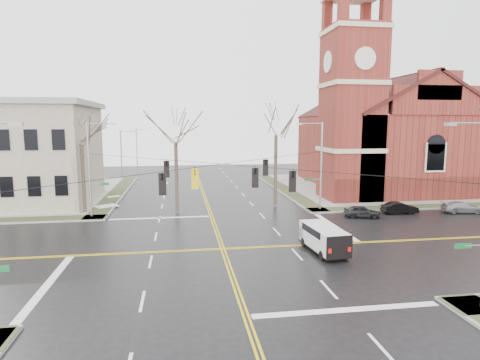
{
  "coord_description": "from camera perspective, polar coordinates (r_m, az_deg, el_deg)",
  "views": [
    {
      "loc": [
        -2.93,
        -28.02,
        9.03
      ],
      "look_at": [
        2.18,
        6.0,
        4.18
      ],
      "focal_mm": 30.0,
      "sensor_mm": 36.0,
      "label": 1
    }
  ],
  "objects": [
    {
      "name": "tree_nw_far",
      "position": [
        42.89,
        -21.65,
        5.29
      ],
      "size": [
        4.0,
        4.0,
        10.21
      ],
      "color": "#393024",
      "rests_on": "ground"
    },
    {
      "name": "parked_car_c",
      "position": [
        46.82,
        28.96,
        -3.41
      ],
      "size": [
        4.06,
        2.11,
        1.12
      ],
      "primitive_type": "imported",
      "rotation": [
        0.0,
        0.0,
        1.43
      ],
      "color": "#959597",
      "rests_on": "ground"
    },
    {
      "name": "streetlight_north_a",
      "position": [
        56.73,
        -16.36,
        3.09
      ],
      "size": [
        2.3,
        0.2,
        8.0
      ],
      "color": "gray",
      "rests_on": "ground"
    },
    {
      "name": "sidewalks",
      "position": [
        29.56,
        -2.48,
        -9.61
      ],
      "size": [
        80.0,
        80.0,
        0.17
      ],
      "color": "gray",
      "rests_on": "ground"
    },
    {
      "name": "road_markings",
      "position": [
        29.58,
        -2.48,
        -9.74
      ],
      "size": [
        100.0,
        100.0,
        0.01
      ],
      "color": "gold",
      "rests_on": "ground"
    },
    {
      "name": "parked_car_b",
      "position": [
        43.64,
        21.78,
        -3.71
      ],
      "size": [
        3.64,
        1.4,
        1.18
      ],
      "primitive_type": "imported",
      "rotation": [
        0.0,
        0.0,
        1.53
      ],
      "color": "black",
      "rests_on": "ground"
    },
    {
      "name": "span_wires",
      "position": [
        28.31,
        -2.56,
        2.28
      ],
      "size": [
        23.02,
        23.02,
        0.03
      ],
      "color": "black",
      "rests_on": "ground"
    },
    {
      "name": "parked_car_a",
      "position": [
        40.7,
        16.91,
        -4.31
      ],
      "size": [
        3.64,
        2.27,
        1.16
      ],
      "primitive_type": "imported",
      "rotation": [
        0.0,
        0.0,
        1.28
      ],
      "color": "black",
      "rests_on": "ground"
    },
    {
      "name": "civic_building_a",
      "position": [
        51.79,
        -30.17,
        3.03
      ],
      "size": [
        18.0,
        14.0,
        11.0
      ],
      "primitive_type": "cube",
      "color": "gray",
      "rests_on": "ground"
    },
    {
      "name": "signal_pole_nw",
      "position": [
        40.6,
        -20.43,
        1.75
      ],
      "size": [
        2.75,
        0.22,
        9.0
      ],
      "color": "gray",
      "rests_on": "ground"
    },
    {
      "name": "tree_ne",
      "position": [
        43.52,
        5.15,
        7.06
      ],
      "size": [
        4.0,
        4.0,
        11.5
      ],
      "color": "#393024",
      "rests_on": "ground"
    },
    {
      "name": "streetlight_north_b",
      "position": [
        76.54,
        -14.36,
        4.36
      ],
      "size": [
        2.3,
        0.2,
        8.0
      ],
      "color": "gray",
      "rests_on": "ground"
    },
    {
      "name": "cargo_van",
      "position": [
        29.32,
        11.64,
        -7.88
      ],
      "size": [
        2.28,
        4.95,
        1.82
      ],
      "rotation": [
        0.0,
        0.0,
        0.09
      ],
      "color": "white",
      "rests_on": "ground"
    },
    {
      "name": "church",
      "position": [
        59.63,
        19.29,
        7.0
      ],
      "size": [
        24.28,
        27.48,
        27.5
      ],
      "color": "maroon",
      "rests_on": "ground"
    },
    {
      "name": "traffic_signals",
      "position": [
        27.74,
        -2.4,
        0.61
      ],
      "size": [
        8.21,
        8.26,
        1.3
      ],
      "color": "black",
      "rests_on": "ground"
    },
    {
      "name": "tree_nw_near",
      "position": [
        40.78,
        -9.14,
        5.99
      ],
      "size": [
        4.0,
        4.0,
        10.56
      ],
      "color": "#393024",
      "rests_on": "ground"
    },
    {
      "name": "signal_pole_ne",
      "position": [
        42.21,
        11.25,
        2.32
      ],
      "size": [
        2.75,
        0.22,
        9.0
      ],
      "color": "gray",
      "rests_on": "ground"
    },
    {
      "name": "ground",
      "position": [
        29.58,
        -2.48,
        -9.75
      ],
      "size": [
        120.0,
        120.0,
        0.0
      ],
      "primitive_type": "plane",
      "color": "black",
      "rests_on": "ground"
    }
  ]
}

